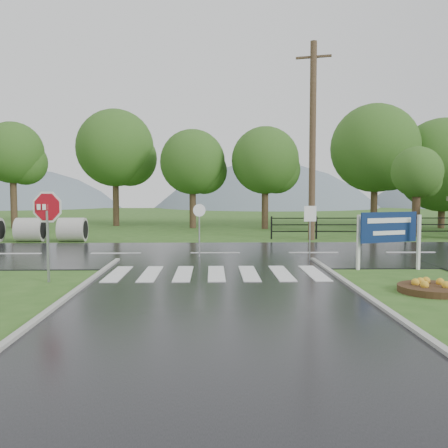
{
  "coord_description": "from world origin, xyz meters",
  "views": [
    {
      "loc": [
        -0.13,
        -10.06,
        2.62
      ],
      "look_at": [
        0.26,
        6.0,
        1.5
      ],
      "focal_mm": 40.0,
      "sensor_mm": 36.0,
      "label": 1
    }
  ],
  "objects": [
    {
      "name": "fence_west",
      "position": [
        7.75,
        16.0,
        0.72
      ],
      "size": [
        9.58,
        0.08,
        1.2
      ],
      "color": "black",
      "rests_on": "ground"
    },
    {
      "name": "stop_sign",
      "position": [
        -4.75,
        3.99,
        1.9
      ],
      "size": [
        1.19,
        0.27,
        2.74
      ],
      "color": "#939399",
      "rests_on": "ground"
    },
    {
      "name": "utility_pole_east",
      "position": [
        5.02,
        15.5,
        5.12
      ],
      "size": [
        1.74,
        0.67,
        10.07
      ],
      "color": "#473523",
      "rests_on": "ground"
    },
    {
      "name": "reg_sign_small",
      "position": [
        3.36,
        7.56,
        1.45
      ],
      "size": [
        0.45,
        0.09,
        2.03
      ],
      "color": "#939399",
      "rests_on": "ground"
    },
    {
      "name": "entrance_tree_left",
      "position": [
        11.28,
        17.5,
        3.54
      ],
      "size": [
        2.82,
        2.82,
        5.0
      ],
      "color": "#3D2B1C",
      "rests_on": "ground"
    },
    {
      "name": "main_road",
      "position": [
        0.0,
        10.0,
        0.0
      ],
      "size": [
        90.0,
        8.0,
        0.04
      ],
      "primitive_type": "cube",
      "color": "black",
      "rests_on": "ground"
    },
    {
      "name": "ground",
      "position": [
        0.0,
        0.0,
        0.0
      ],
      "size": [
        120.0,
        120.0,
        0.0
      ],
      "primitive_type": "plane",
      "color": "#305A1E",
      "rests_on": "ground"
    },
    {
      "name": "flower_bed",
      "position": [
        5.48,
        2.34,
        0.13
      ],
      "size": [
        1.72,
        1.72,
        0.34
      ],
      "color": "#332111",
      "rests_on": "ground"
    },
    {
      "name": "hills",
      "position": [
        3.49,
        65.0,
        -15.54
      ],
      "size": [
        102.0,
        48.0,
        48.0
      ],
      "color": "slate",
      "rests_on": "ground"
    },
    {
      "name": "estate_billboard",
      "position": [
        5.61,
        5.92,
        1.3
      ],
      "size": [
        2.09,
        0.76,
        1.89
      ],
      "color": "silver",
      "rests_on": "ground"
    },
    {
      "name": "crosswalk",
      "position": [
        0.0,
        5.0,
        0.06
      ],
      "size": [
        6.5,
        2.8,
        0.02
      ],
      "color": "silver",
      "rests_on": "ground"
    },
    {
      "name": "treeline",
      "position": [
        1.0,
        24.0,
        0.0
      ],
      "size": [
        83.2,
        5.2,
        10.0
      ],
      "color": "#29551A",
      "rests_on": "ground"
    },
    {
      "name": "reg_sign_round",
      "position": [
        -0.61,
        8.9,
        1.32
      ],
      "size": [
        0.47,
        0.14,
        2.06
      ],
      "color": "#939399",
      "rests_on": "ground"
    }
  ]
}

